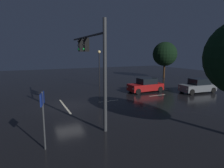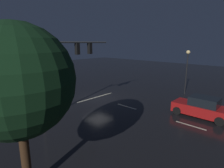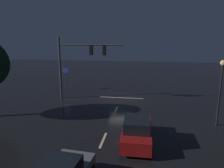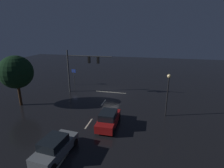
# 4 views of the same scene
# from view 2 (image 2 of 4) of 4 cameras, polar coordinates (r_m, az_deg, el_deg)

# --- Properties ---
(ground_plane) EXTENTS (80.00, 80.00, 0.00)m
(ground_plane) POSITION_cam_2_polar(r_m,az_deg,el_deg) (20.28, -4.32, -4.36)
(ground_plane) COLOR black
(traffic_signal_assembly) EXTENTS (7.25, 0.47, 6.80)m
(traffic_signal_assembly) POSITION_cam_2_polar(r_m,az_deg,el_deg) (16.11, -14.38, 7.64)
(traffic_signal_assembly) COLOR #383A3D
(traffic_signal_assembly) RESTS_ON ground_plane
(lane_dash_far) EXTENTS (0.16, 2.20, 0.01)m
(lane_dash_far) POSITION_cam_2_polar(r_m,az_deg,el_deg) (17.68, 4.55, -6.96)
(lane_dash_far) COLOR beige
(lane_dash_far) RESTS_ON ground_plane
(lane_dash_mid) EXTENTS (0.16, 2.20, 0.01)m
(lane_dash_mid) POSITION_cam_2_polar(r_m,az_deg,el_deg) (14.98, 23.15, -11.74)
(lane_dash_mid) COLOR beige
(lane_dash_mid) RESTS_ON ground_plane
(stop_bar) EXTENTS (5.00, 0.16, 0.01)m
(stop_bar) POSITION_cam_2_polar(r_m,az_deg,el_deg) (20.56, -5.06, -4.12)
(stop_bar) COLOR beige
(stop_bar) RESTS_ON ground_plane
(car_approaching) EXTENTS (1.93, 4.38, 1.70)m
(car_approaching) POSITION_cam_2_polar(r_m,az_deg,el_deg) (16.70, 26.01, -6.58)
(car_approaching) COLOR maroon
(car_approaching) RESTS_ON ground_plane
(street_lamp_left_kerb) EXTENTS (0.44, 0.44, 5.10)m
(street_lamp_left_kerb) POSITION_cam_2_polar(r_m,az_deg,el_deg) (22.92, 22.26, 5.83)
(street_lamp_left_kerb) COLOR black
(street_lamp_left_kerb) RESTS_ON ground_plane
(route_sign) EXTENTS (0.89, 0.29, 2.98)m
(route_sign) POSITION_cam_2_polar(r_m,az_deg,el_deg) (18.45, -28.27, -0.72)
(route_sign) COLOR #383A3D
(route_sign) RESTS_ON ground_plane
(tree_right_near) EXTENTS (4.27, 4.27, 6.72)m
(tree_right_near) POSITION_cam_2_polar(r_m,az_deg,el_deg) (7.49, -27.43, 0.68)
(tree_right_near) COLOR #382314
(tree_right_near) RESTS_ON ground_plane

